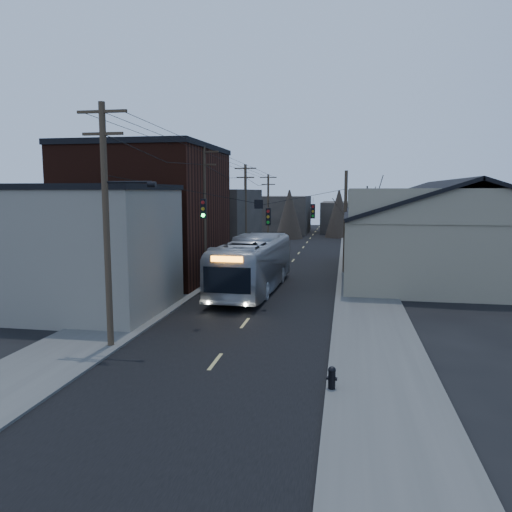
{
  "coord_description": "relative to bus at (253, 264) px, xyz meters",
  "views": [
    {
      "loc": [
        5.04,
        -16.75,
        6.83
      ],
      "look_at": [
        -0.16,
        12.17,
        3.0
      ],
      "focal_mm": 35.0,
      "sensor_mm": 36.0,
      "label": 1
    }
  ],
  "objects": [
    {
      "name": "building_far_right",
      "position": [
        8.13,
        53.66,
        0.63
      ],
      "size": [
        12.0,
        14.0,
        5.0
      ],
      "primitive_type": "cube",
      "color": "#2D2824",
      "rests_on": "ground"
    },
    {
      "name": "fire_hydrant",
      "position": [
        5.83,
        -16.57,
        -1.33
      ],
      "size": [
        0.38,
        0.27,
        0.79
      ],
      "rotation": [
        0.0,
        0.0,
        -0.12
      ],
      "color": "black",
      "rests_on": "sidewalk_right"
    },
    {
      "name": "parked_car",
      "position": [
        -1.87,
        19.26,
        -1.11
      ],
      "size": [
        1.96,
        4.72,
        1.52
      ],
      "primitive_type": "imported",
      "rotation": [
        0.0,
        0.0,
        -0.08
      ],
      "color": "#B6BABF",
      "rests_on": "ground"
    },
    {
      "name": "road_surface",
      "position": [
        1.13,
        13.66,
        -1.86
      ],
      "size": [
        9.0,
        110.0,
        0.02
      ],
      "primitive_type": "cube",
      "color": "black",
      "rests_on": "ground"
    },
    {
      "name": "sidewalk_left",
      "position": [
        -5.37,
        13.66,
        -1.81
      ],
      "size": [
        4.0,
        110.0,
        0.12
      ],
      "primitive_type": "cube",
      "color": "#474744",
      "rests_on": "ground"
    },
    {
      "name": "bus",
      "position": [
        0.0,
        0.0,
        0.0
      ],
      "size": [
        3.6,
        13.52,
        3.74
      ],
      "primitive_type": "imported",
      "rotation": [
        0.0,
        0.0,
        3.11
      ],
      "color": "#9EA2A9",
      "rests_on": "ground"
    },
    {
      "name": "building_clapboard",
      "position": [
        -7.87,
        -7.34,
        1.63
      ],
      "size": [
        8.0,
        8.0,
        7.0
      ],
      "primitive_type": "cube",
      "color": "slate",
      "rests_on": "ground"
    },
    {
      "name": "utility_lines",
      "position": [
        -1.98,
        7.8,
        3.09
      ],
      "size": [
        11.24,
        45.28,
        10.5
      ],
      "color": "#382B1E",
      "rests_on": "ground"
    },
    {
      "name": "building_brick",
      "position": [
        -8.87,
        3.66,
        3.13
      ],
      "size": [
        10.0,
        12.0,
        10.0
      ],
      "primitive_type": "cube",
      "color": "black",
      "rests_on": "ground"
    },
    {
      "name": "building_far_left",
      "position": [
        -4.87,
        48.66,
        1.13
      ],
      "size": [
        10.0,
        12.0,
        6.0
      ],
      "primitive_type": "cube",
      "color": "#2D2824",
      "rests_on": "ground"
    },
    {
      "name": "building_left_far",
      "position": [
        -8.37,
        19.66,
        1.63
      ],
      "size": [
        9.0,
        14.0,
        7.0
      ],
      "primitive_type": "cube",
      "color": "#2D2824",
      "rests_on": "ground"
    },
    {
      "name": "warehouse",
      "position": [
        14.13,
        8.66,
        0.83
      ],
      "size": [
        16.16,
        20.6,
        7.73
      ],
      "color": "#7E705B",
      "rests_on": "ground"
    },
    {
      "name": "ground",
      "position": [
        1.13,
        -16.34,
        -1.87
      ],
      "size": [
        160.0,
        160.0,
        0.0
      ],
      "primitive_type": "plane",
      "color": "black",
      "rests_on": "ground"
    },
    {
      "name": "bare_tree",
      "position": [
        7.63,
        3.66,
        1.73
      ],
      "size": [
        0.4,
        0.4,
        7.2
      ],
      "primitive_type": "cone",
      "color": "black",
      "rests_on": "ground"
    },
    {
      "name": "sidewalk_right",
      "position": [
        7.63,
        13.66,
        -1.81
      ],
      "size": [
        4.0,
        110.0,
        0.12
      ],
      "primitive_type": "cube",
      "color": "#474744",
      "rests_on": "ground"
    }
  ]
}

